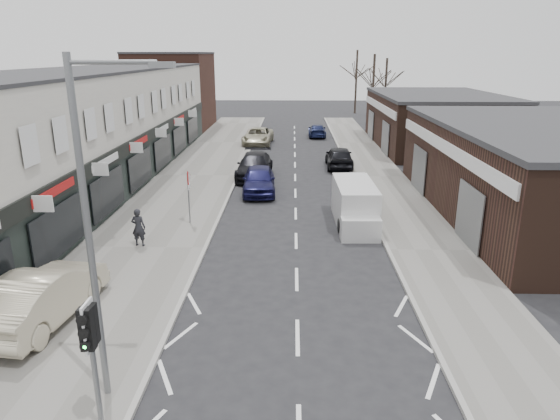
# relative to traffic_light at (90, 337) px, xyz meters

# --- Properties ---
(ground) EXTENTS (160.00, 160.00, 0.00)m
(ground) POSITION_rel_traffic_light_xyz_m (4.40, 2.02, -2.41)
(ground) COLOR black
(ground) RESTS_ON ground
(pavement_left) EXTENTS (5.50, 64.00, 0.12)m
(pavement_left) POSITION_rel_traffic_light_xyz_m (-2.35, 24.02, -2.35)
(pavement_left) COLOR slate
(pavement_left) RESTS_ON ground
(pavement_right) EXTENTS (3.50, 64.00, 0.12)m
(pavement_right) POSITION_rel_traffic_light_xyz_m (10.15, 24.02, -2.35)
(pavement_right) COLOR slate
(pavement_right) RESTS_ON ground
(shop_terrace_left) EXTENTS (8.00, 41.00, 7.10)m
(shop_terrace_left) POSITION_rel_traffic_light_xyz_m (-9.10, 21.52, 1.14)
(shop_terrace_left) COLOR silver
(shop_terrace_left) RESTS_ON ground
(brick_block_far) EXTENTS (8.00, 10.00, 8.00)m
(brick_block_far) POSITION_rel_traffic_light_xyz_m (-9.10, 47.02, 1.59)
(brick_block_far) COLOR #42251C
(brick_block_far) RESTS_ON ground
(right_unit_near) EXTENTS (10.00, 18.00, 4.50)m
(right_unit_near) POSITION_rel_traffic_light_xyz_m (16.90, 16.02, -0.16)
(right_unit_near) COLOR #331F17
(right_unit_near) RESTS_ON ground
(right_unit_far) EXTENTS (10.00, 16.00, 4.50)m
(right_unit_far) POSITION_rel_traffic_light_xyz_m (16.90, 36.02, -0.16)
(right_unit_far) COLOR #331F17
(right_unit_far) RESTS_ON ground
(tree_far_a) EXTENTS (3.60, 3.60, 8.00)m
(tree_far_a) POSITION_rel_traffic_light_xyz_m (13.40, 50.02, -2.41)
(tree_far_a) COLOR #382D26
(tree_far_a) RESTS_ON ground
(tree_far_b) EXTENTS (3.60, 3.60, 7.50)m
(tree_far_b) POSITION_rel_traffic_light_xyz_m (15.90, 56.02, -2.41)
(tree_far_b) COLOR #382D26
(tree_far_b) RESTS_ON ground
(tree_far_c) EXTENTS (3.60, 3.60, 8.50)m
(tree_far_c) POSITION_rel_traffic_light_xyz_m (12.90, 62.02, -2.41)
(tree_far_c) COLOR #382D26
(tree_far_c) RESTS_ON ground
(traffic_light) EXTENTS (0.28, 0.60, 3.10)m
(traffic_light) POSITION_rel_traffic_light_xyz_m (0.00, 0.00, 0.00)
(traffic_light) COLOR slate
(traffic_light) RESTS_ON pavement_left
(street_lamp) EXTENTS (2.23, 0.22, 8.00)m
(street_lamp) POSITION_rel_traffic_light_xyz_m (-0.13, 1.22, 2.20)
(street_lamp) COLOR slate
(street_lamp) RESTS_ON pavement_left
(warning_sign) EXTENTS (0.12, 0.80, 2.70)m
(warning_sign) POSITION_rel_traffic_light_xyz_m (-0.76, 14.02, -0.21)
(warning_sign) COLOR slate
(warning_sign) RESTS_ON pavement_left
(white_van) EXTENTS (1.92, 5.21, 2.02)m
(white_van) POSITION_rel_traffic_light_xyz_m (7.30, 14.51, -1.46)
(white_van) COLOR silver
(white_van) RESTS_ON ground
(sedan_on_pavement) EXTENTS (2.38, 5.30, 1.69)m
(sedan_on_pavement) POSITION_rel_traffic_light_xyz_m (-3.45, 4.62, -1.45)
(sedan_on_pavement) COLOR #C0B599
(sedan_on_pavement) RESTS_ON pavement_left
(pedestrian) EXTENTS (0.64, 0.45, 1.67)m
(pedestrian) POSITION_rel_traffic_light_xyz_m (-2.38, 10.97, -1.46)
(pedestrian) COLOR black
(pedestrian) RESTS_ON pavement_left
(parked_car_left_a) EXTENTS (2.16, 4.83, 1.61)m
(parked_car_left_a) POSITION_rel_traffic_light_xyz_m (2.20, 20.05, -1.61)
(parked_car_left_a) COLOR #151542
(parked_car_left_a) RESTS_ON ground
(parked_car_left_b) EXTENTS (2.38, 5.57, 1.60)m
(parked_car_left_b) POSITION_rel_traffic_light_xyz_m (1.64, 23.99, -1.62)
(parked_car_left_b) COLOR black
(parked_car_left_b) RESTS_ON ground
(parked_car_left_c) EXTENTS (2.82, 5.56, 1.51)m
(parked_car_left_c) POSITION_rel_traffic_light_xyz_m (1.00, 36.85, -1.66)
(parked_car_left_c) COLOR #9D987E
(parked_car_left_c) RESTS_ON ground
(parked_car_right_a) EXTENTS (1.79, 4.17, 1.34)m
(parked_car_right_a) POSITION_rel_traffic_light_xyz_m (7.80, 19.96, -1.75)
(parked_car_right_a) COLOR white
(parked_car_right_a) RESTS_ON ground
(parked_car_right_b) EXTENTS (1.91, 4.68, 1.59)m
(parked_car_right_b) POSITION_rel_traffic_light_xyz_m (7.64, 27.12, -1.62)
(parked_car_right_b) COLOR black
(parked_car_right_b) RESTS_ON ground
(parked_car_right_c) EXTENTS (1.82, 4.29, 1.23)m
(parked_car_right_c) POSITION_rel_traffic_light_xyz_m (6.68, 41.43, -1.80)
(parked_car_right_c) COLOR #141B40
(parked_car_right_c) RESTS_ON ground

